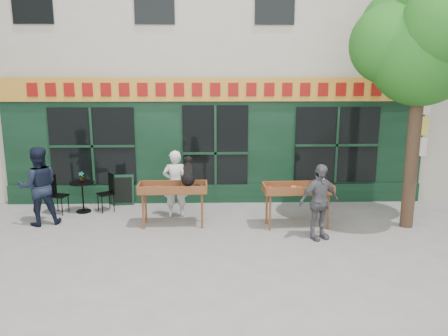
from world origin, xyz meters
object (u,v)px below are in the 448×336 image
at_px(dog, 188,171).
at_px(book_cart_center, 173,190).
at_px(woman, 175,184).
at_px(man_right, 319,202).
at_px(man_left, 39,186).
at_px(bistro_table, 82,191).
at_px(book_cart_right, 298,191).

bearing_deg(dog, book_cart_center, 170.78).
xyz_separation_m(book_cart_center, woman, (0.00, 0.65, -0.01)).
bearing_deg(man_right, man_left, 147.63).
bearing_deg(bistro_table, woman, -10.03).
bearing_deg(man_right, woman, 130.83).
bearing_deg(book_cart_center, bistro_table, 154.47).
relative_size(book_cart_center, woman, 0.93).
relative_size(woman, man_left, 0.90).
bearing_deg(man_left, dog, 153.24).
bearing_deg(book_cart_center, book_cart_right, -4.06).
distance_m(book_cart_center, man_right, 3.21).
bearing_deg(bistro_table, book_cart_right, -13.27).
bearing_deg(book_cart_right, dog, 175.21).
xyz_separation_m(woman, man_left, (-3.04, -0.49, 0.09)).
bearing_deg(man_left, bistro_table, -151.03).
relative_size(book_cart_center, book_cart_right, 0.99).
height_order(man_right, bistro_table, man_right).
xyz_separation_m(man_right, bistro_table, (-5.42, 1.96, -0.25)).
bearing_deg(woman, man_right, 152.30).
bearing_deg(woman, book_cart_right, 162.98).
xyz_separation_m(book_cart_center, man_right, (3.08, -0.89, -0.03)).
bearing_deg(bistro_table, man_left, -127.87).
xyz_separation_m(book_cart_right, bistro_table, (-5.12, 1.21, -0.28)).
distance_m(dog, bistro_table, 3.01).
relative_size(dog, woman, 0.37).
height_order(woman, book_cart_right, woman).
relative_size(dog, man_left, 0.33).
bearing_deg(book_cart_center, dog, -9.22).
xyz_separation_m(book_cart_right, man_right, (0.30, -0.75, -0.03)).
bearing_deg(dog, book_cart_right, -3.32).
bearing_deg(book_cart_right, woman, 161.50).
bearing_deg(man_right, bistro_table, 137.58).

